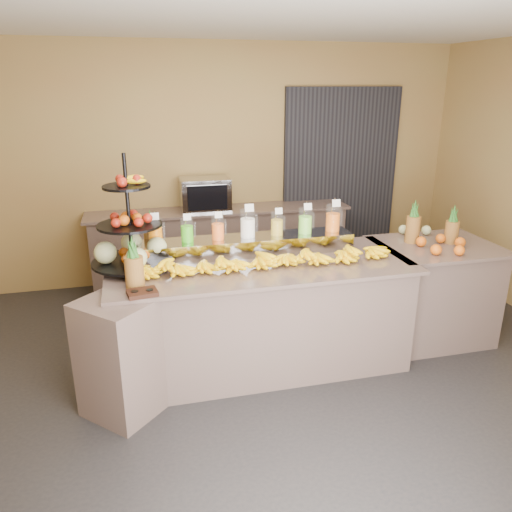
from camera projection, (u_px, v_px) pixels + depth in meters
name	position (u px, v px, depth m)	size (l,w,h in m)	color
ground	(270.00, 381.00, 4.14)	(6.00, 6.00, 0.00)	black
room_envelope	(268.00, 140.00, 4.29)	(6.04, 5.02, 2.82)	olive
buffet_counter	(249.00, 318.00, 4.20)	(2.75, 1.25, 0.93)	gray
right_counter	(431.00, 291.00, 4.74)	(1.08, 0.88, 0.93)	gray
back_ledge	(221.00, 246.00, 6.05)	(3.10, 0.55, 0.93)	gray
pitcher_tray	(248.00, 245.00, 4.33)	(1.85, 0.30, 0.15)	gray
juice_pitcher_orange_a	(155.00, 232.00, 4.10)	(0.12, 0.12, 0.28)	silver
juice_pitcher_green	(187.00, 231.00, 4.16)	(0.11, 0.11, 0.26)	silver
juice_pitcher_orange_b	(218.00, 229.00, 4.22)	(0.11, 0.11, 0.26)	silver
juice_pitcher_milk	(248.00, 225.00, 4.27)	(0.13, 0.13, 0.32)	silver
juice_pitcher_lemon	(277.00, 225.00, 4.33)	(0.11, 0.11, 0.26)	silver
juice_pitcher_lime	(305.00, 222.00, 4.39)	(0.12, 0.13, 0.29)	silver
juice_pitcher_orange_c	(333.00, 220.00, 4.45)	(0.13, 0.13, 0.31)	silver
banana_heap	(263.00, 257.00, 4.04)	(2.12, 0.19, 0.18)	yellow
fruit_stand	(137.00, 240.00, 3.96)	(0.76, 0.76, 0.91)	black
condiment_caddy	(142.00, 293.00, 3.50)	(0.21, 0.15, 0.03)	black
pineapple_left_a	(134.00, 268.00, 3.59)	(0.14, 0.14, 0.39)	brown
pineapple_left_b	(151.00, 237.00, 4.30)	(0.13, 0.13, 0.40)	brown
right_fruit_pile	(436.00, 238.00, 4.53)	(0.47, 0.45, 0.25)	brown
oven_warmer	(205.00, 194.00, 5.79)	(0.56, 0.39, 0.38)	gray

